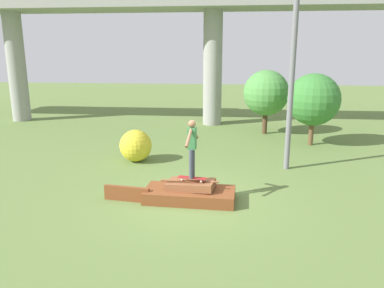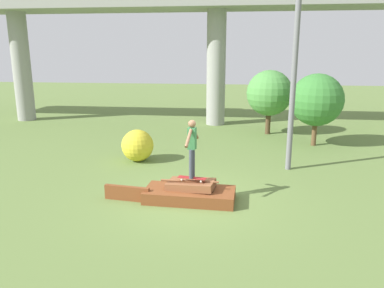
{
  "view_description": "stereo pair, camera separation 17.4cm",
  "coord_description": "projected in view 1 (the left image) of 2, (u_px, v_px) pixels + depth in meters",
  "views": [
    {
      "loc": [
        1.16,
        -10.25,
        4.29
      ],
      "look_at": [
        0.07,
        -0.01,
        1.73
      ],
      "focal_mm": 35.0,
      "sensor_mm": 36.0,
      "label": 1
    },
    {
      "loc": [
        1.34,
        -10.23,
        4.29
      ],
      "look_at": [
        0.07,
        -0.01,
        1.73
      ],
      "focal_mm": 35.0,
      "sensor_mm": 36.0,
      "label": 2
    }
  ],
  "objects": [
    {
      "name": "tree_behind_right",
      "position": [
        266.0,
        93.0,
        19.5
      ],
      "size": [
        2.37,
        2.37,
        3.35
      ],
      "color": "#4C3823",
      "rests_on": "ground_plane"
    },
    {
      "name": "bush_yellow_flowering",
      "position": [
        136.0,
        146.0,
        14.84
      ],
      "size": [
        1.28,
        1.28,
        1.28
      ],
      "color": "gold",
      "rests_on": "ground_plane"
    },
    {
      "name": "skateboard",
      "position": [
        192.0,
        178.0,
        10.86
      ],
      "size": [
        0.85,
        0.33,
        0.09
      ],
      "color": "maroon",
      "rests_on": "scrap_pile"
    },
    {
      "name": "utility_pole",
      "position": [
        292.0,
        74.0,
        13.19
      ],
      "size": [
        1.3,
        0.2,
        6.78
      ],
      "color": "slate",
      "rests_on": "ground_plane"
    },
    {
      "name": "tree_behind_left",
      "position": [
        314.0,
        100.0,
        17.1
      ],
      "size": [
        2.39,
        2.39,
        3.32
      ],
      "color": "brown",
      "rests_on": "ground_plane"
    },
    {
      "name": "ground_plane",
      "position": [
        190.0,
        200.0,
        11.04
      ],
      "size": [
        80.0,
        80.0,
        0.0
      ],
      "primitive_type": "plane",
      "color": "olive"
    },
    {
      "name": "skater",
      "position": [
        192.0,
        145.0,
        10.61
      ],
      "size": [
        0.28,
        1.2,
        1.7
      ],
      "color": "#383D4C",
      "rests_on": "skateboard"
    },
    {
      "name": "scrap_pile",
      "position": [
        190.0,
        193.0,
        11.01
      ],
      "size": [
        2.68,
        1.28,
        0.63
      ],
      "color": "brown",
      "rests_on": "ground_plane"
    },
    {
      "name": "highway_overpass",
      "position": [
        213.0,
        18.0,
        21.14
      ],
      "size": [
        44.0,
        3.27,
        7.18
      ],
      "color": "gray",
      "rests_on": "ground_plane"
    },
    {
      "name": "scrap_plank_loose",
      "position": [
        127.0,
        194.0,
        10.98
      ],
      "size": [
        1.39,
        0.3,
        0.44
      ],
      "color": "brown",
      "rests_on": "ground_plane"
    }
  ]
}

